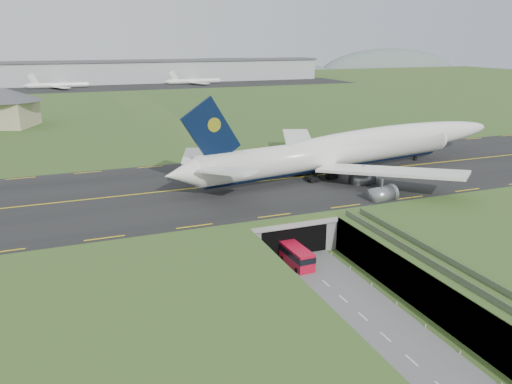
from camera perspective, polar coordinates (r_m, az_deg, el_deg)
name	(u,v)px	position (r m, az deg, el deg)	size (l,w,h in m)	color
ground	(316,276)	(78.62, 6.92, -9.52)	(900.00, 900.00, 0.00)	#2D5020
airfield_deck	(317,258)	(77.34, 7.00, -7.53)	(800.00, 800.00, 6.00)	gray
trench_road	(341,298)	(72.83, 9.73, -11.84)	(12.00, 75.00, 0.20)	slate
taxiway	(244,183)	(104.68, -1.40, 1.00)	(800.00, 44.00, 0.18)	black
tunnel_portal	(274,221)	(91.12, 2.09, -3.30)	(17.00, 22.30, 6.00)	gray
guideway	(468,288)	(68.62, 23.08, -10.04)	(3.00, 53.00, 7.05)	#A8A8A3
jumbo_jet	(355,149)	(115.72, 11.27, 4.87)	(90.94, 58.59, 19.64)	white
shuttle_tram	(297,256)	(80.91, 4.67, -7.33)	(3.17, 7.61, 3.06)	red
service_building	(5,104)	(193.49, -26.79, 8.99)	(32.07, 32.07, 13.47)	tan
cargo_terminal	(111,72)	(363.34, -16.20, 13.04)	(320.00, 67.00, 15.60)	#B2B2B2
distant_hills	(168,82)	(502.98, -10.03, 12.31)	(700.00, 91.00, 60.00)	slate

